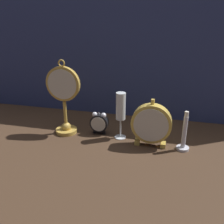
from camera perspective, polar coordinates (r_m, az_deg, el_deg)
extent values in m
plane|color=#422D1E|center=(1.00, -1.10, -7.51)|extent=(4.00, 4.00, 0.00)
cube|color=navy|center=(1.20, 2.89, 13.99)|extent=(1.52, 0.01, 0.65)
cylinder|color=gold|center=(1.12, -10.36, -4.18)|extent=(0.09, 0.09, 0.02)
sphere|color=gold|center=(1.11, -10.42, -3.34)|extent=(0.04, 0.04, 0.04)
cylinder|color=gold|center=(1.09, -10.61, -0.81)|extent=(0.01, 0.01, 0.13)
cylinder|color=gold|center=(1.04, -11.15, 6.34)|extent=(0.14, 0.02, 0.14)
cylinder|color=beige|center=(1.03, -11.38, 6.19)|extent=(0.12, 0.00, 0.12)
torus|color=gold|center=(1.02, -11.50, 10.89)|extent=(0.03, 0.01, 0.03)
cube|color=black|center=(1.10, -3.96, -4.49)|extent=(0.01, 0.01, 0.01)
cube|color=black|center=(1.08, -1.80, -4.74)|extent=(0.01, 0.01, 0.01)
cylinder|color=black|center=(1.07, -2.93, -2.46)|extent=(0.08, 0.03, 0.08)
cylinder|color=beige|center=(1.06, -3.19, -2.82)|extent=(0.06, 0.00, 0.06)
sphere|color=silver|center=(1.06, -3.97, -0.59)|extent=(0.02, 0.02, 0.02)
sphere|color=silver|center=(1.05, -1.95, -0.79)|extent=(0.02, 0.02, 0.02)
cylinder|color=silver|center=(1.05, -2.97, -0.46)|extent=(0.00, 0.00, 0.01)
cube|color=gold|center=(1.01, 5.82, -6.79)|extent=(0.02, 0.03, 0.02)
cube|color=gold|center=(1.00, 11.57, -7.35)|extent=(0.02, 0.03, 0.02)
cylinder|color=gold|center=(0.97, 8.98, -2.58)|extent=(0.16, 0.04, 0.16)
cylinder|color=beige|center=(0.95, 8.86, -3.09)|extent=(0.13, 0.00, 0.13)
cylinder|color=gold|center=(0.93, 9.29, 2.31)|extent=(0.01, 0.01, 0.02)
cylinder|color=silver|center=(1.06, 1.91, -5.68)|extent=(0.05, 0.05, 0.01)
cylinder|color=silver|center=(1.04, 1.94, -3.60)|extent=(0.01, 0.01, 0.08)
cylinder|color=white|center=(1.00, 2.01, 1.34)|extent=(0.04, 0.04, 0.11)
cylinder|color=#DBC675|center=(1.01, 1.99, 0.29)|extent=(0.03, 0.03, 0.07)
cylinder|color=silver|center=(1.01, 15.81, -7.96)|extent=(0.05, 0.05, 0.01)
cylinder|color=silver|center=(0.98, 16.23, -4.46)|extent=(0.02, 0.02, 0.13)
cylinder|color=silver|center=(0.95, 16.69, -0.46)|extent=(0.01, 0.01, 0.02)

